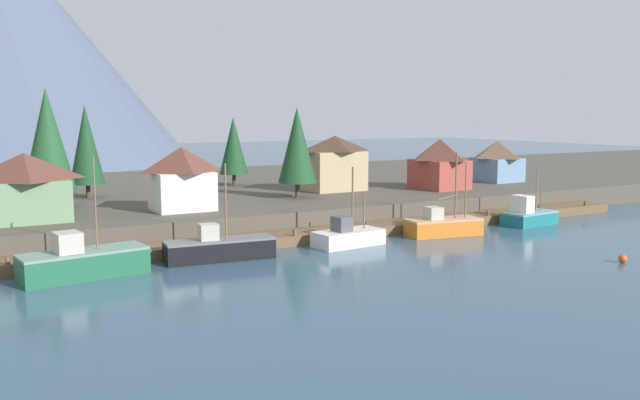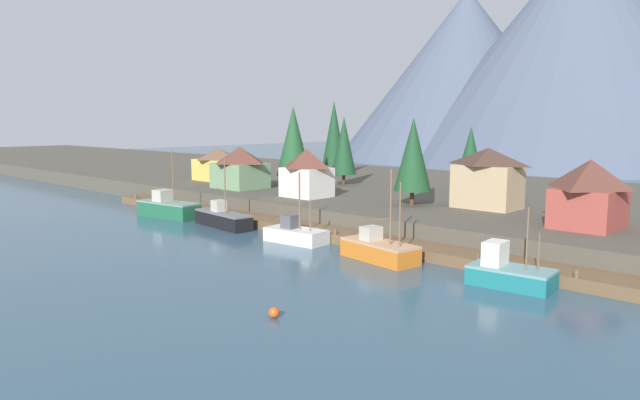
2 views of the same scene
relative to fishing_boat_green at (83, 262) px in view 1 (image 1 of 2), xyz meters
The scene contains 18 objects.
ground_plane 32.21m from the fishing_boat_green, 44.02° to the left, with size 400.00×400.00×1.00m, color #335166.
dock 23.54m from the fishing_boat_green, 10.63° to the left, with size 80.00×4.00×1.60m.
shoreline_bank 41.41m from the fishing_boat_green, 56.05° to the left, with size 400.00×56.00×2.50m, color #4C473D.
fishing_boat_green is the anchor object (origin of this frame).
fishing_boat_black 11.00m from the fishing_boat_green, ahead, with size 9.30×3.35×8.08m.
fishing_boat_white 23.54m from the fishing_boat_green, ahead, with size 6.88×3.60×7.31m.
fishing_boat_orange 34.65m from the fishing_boat_green, ahead, with size 7.96×4.16×8.35m.
fishing_boat_teal 46.92m from the fishing_boat_green, ahead, with size 6.43×3.74×6.21m.
house_blue 63.59m from the fishing_boat_green, 17.41° to the left, with size 5.73×6.16×5.86m.
house_red 50.02m from the fishing_boat_green, 18.48° to the left, with size 5.71×6.90×6.45m.
house_green 14.73m from the fishing_boat_green, 99.34° to the left, with size 7.49×6.30×6.18m.
house_tan 40.37m from the fishing_boat_green, 31.03° to the left, with size 7.37×4.94×6.94m.
house_white 18.74m from the fishing_boat_green, 48.12° to the left, with size 6.03×5.10×6.37m.
conifer_near_right 41.83m from the fishing_boat_green, 51.84° to the left, with size 3.86×3.86×9.26m.
conifer_mid_left 32.38m from the fishing_boat_green, 31.72° to the left, with size 4.41×4.41×10.42m.
conifer_mid_right 23.48m from the fishing_boat_green, 87.78° to the left, with size 5.33×5.33×12.29m.
conifer_back_left 29.80m from the fishing_boat_green, 78.54° to the left, with size 3.90×3.90×10.67m.
channel_buoy 42.80m from the fishing_boat_green, 23.17° to the right, with size 0.70×0.70×0.70m, color #E04C19.
Camera 1 is at (-31.64, -52.79, 12.08)m, focal length 37.01 mm.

